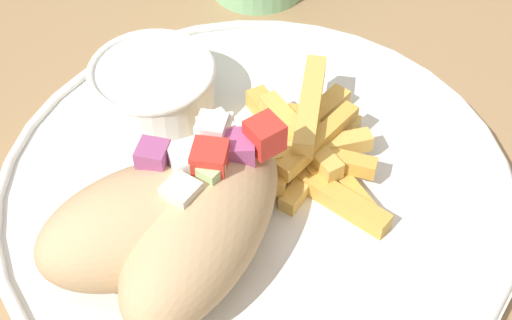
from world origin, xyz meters
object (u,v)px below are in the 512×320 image
object	(u,v)px
pita_sandwich_near	(205,221)
sauce_ramekin	(153,86)
pita_sandwich_far	(151,220)
plate	(256,187)
fries_pile	(308,146)

from	to	relation	value
pita_sandwich_near	sauce_ramekin	distance (m)	0.12
pita_sandwich_far	sauce_ramekin	world-z (taller)	pita_sandwich_far
pita_sandwich_near	pita_sandwich_far	distance (m)	0.03
plate	pita_sandwich_far	bearing A→B (deg)	172.61
pita_sandwich_near	plate	bearing A→B (deg)	-3.39
pita_sandwich_near	fries_pile	world-z (taller)	pita_sandwich_near
pita_sandwich_near	pita_sandwich_far	size ratio (longest dim) A/B	1.08
fries_pile	pita_sandwich_near	bearing A→B (deg)	-179.73
fries_pile	pita_sandwich_far	bearing A→B (deg)	168.83
fries_pile	plate	bearing A→B (deg)	161.14
fries_pile	sauce_ramekin	bearing A→B (deg)	105.01
plate	sauce_ramekin	world-z (taller)	sauce_ramekin
plate	pita_sandwich_near	bearing A→B (deg)	-167.71
plate	fries_pile	xyz separation A→B (m)	(0.03, -0.01, 0.02)
pita_sandwich_near	sauce_ramekin	bearing A→B (deg)	42.67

